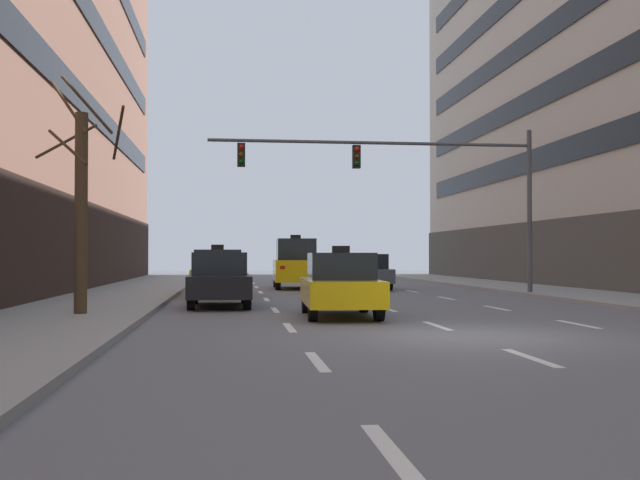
{
  "coord_description": "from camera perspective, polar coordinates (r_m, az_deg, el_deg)",
  "views": [
    {
      "loc": [
        -4.39,
        -13.53,
        1.51
      ],
      "look_at": [
        0.08,
        23.57,
        2.28
      ],
      "focal_mm": 41.84,
      "sensor_mm": 36.0,
      "label": 1
    }
  ],
  "objects": [
    {
      "name": "car_driving_2",
      "position": [
        22.07,
        -7.69,
        -3.05
      ],
      "size": [
        1.82,
        4.27,
        1.59
      ],
      "color": "black",
      "rests_on": "ground"
    },
    {
      "name": "lane_stripe_l1_s5",
      "position": [
        20.62,
        -3.45,
        -5.37
      ],
      "size": [
        0.16,
        2.0,
        0.01
      ],
      "primitive_type": "cube",
      "color": "silver",
      "rests_on": "ground"
    },
    {
      "name": "lane_stripe_l3_s9",
      "position": [
        41.26,
        3.7,
        -3.27
      ],
      "size": [
        0.16,
        2.0,
        0.01
      ],
      "primitive_type": "cube",
      "color": "silver",
      "rests_on": "ground"
    },
    {
      "name": "lane_stripe_l1_s7",
      "position": [
        30.59,
        -4.57,
        -4.0
      ],
      "size": [
        0.16,
        2.0,
        0.01
      ],
      "primitive_type": "cube",
      "color": "silver",
      "rests_on": "ground"
    },
    {
      "name": "lane_stripe_l2_s9",
      "position": [
        40.8,
        -0.68,
        -3.3
      ],
      "size": [
        0.16,
        2.0,
        0.01
      ],
      "primitive_type": "cube",
      "color": "silver",
      "rests_on": "ground"
    },
    {
      "name": "lane_stripe_l2_s4",
      "position": [
        16.21,
        8.94,
        -6.49
      ],
      "size": [
        0.16,
        2.0,
        0.01
      ],
      "primitive_type": "cube",
      "color": "silver",
      "rests_on": "ground"
    },
    {
      "name": "lane_stripe_l3_s6",
      "position": [
        26.67,
        9.63,
        -4.4
      ],
      "size": [
        0.16,
        2.0,
        0.01
      ],
      "primitive_type": "cube",
      "color": "silver",
      "rests_on": "ground"
    },
    {
      "name": "lane_stripe_l1_s6",
      "position": [
        25.6,
        -4.12,
        -4.55
      ],
      "size": [
        0.16,
        2.0,
        0.01
      ],
      "primitive_type": "cube",
      "color": "silver",
      "rests_on": "ground"
    },
    {
      "name": "lane_stripe_l2_s5",
      "position": [
        21.05,
        5.21,
        -5.28
      ],
      "size": [
        0.16,
        2.0,
        0.01
      ],
      "primitive_type": "cube",
      "color": "silver",
      "rests_on": "ground"
    },
    {
      "name": "lane_stripe_l2_s3",
      "position": [
        11.51,
        15.81,
        -8.65
      ],
      "size": [
        0.16,
        2.0,
        0.01
      ],
      "primitive_type": "cube",
      "color": "silver",
      "rests_on": "ground"
    },
    {
      "name": "lane_stripe_l1_s2",
      "position": [
        5.86,
        5.66,
        -16.04
      ],
      "size": [
        0.16,
        2.0,
        0.01
      ],
      "primitive_type": "cube",
      "color": "silver",
      "rests_on": "ground"
    },
    {
      "name": "lane_stripe_l3_s8",
      "position": [
        36.36,
        5.15,
        -3.55
      ],
      "size": [
        0.16,
        2.0,
        0.01
      ],
      "primitive_type": "cube",
      "color": "silver",
      "rests_on": "ground"
    },
    {
      "name": "taxi_driving_1",
      "position": [
        33.91,
        -1.88,
        -1.84
      ],
      "size": [
        2.09,
        4.71,
        2.44
      ],
      "color": "black",
      "rests_on": "ground"
    },
    {
      "name": "lane_stripe_l2_s7",
      "position": [
        30.88,
        1.32,
        -3.98
      ],
      "size": [
        0.16,
        2.0,
        0.01
      ],
      "primitive_type": "cube",
      "color": "silver",
      "rests_on": "ground"
    },
    {
      "name": "taxi_driving_0",
      "position": [
        27.7,
        -7.86,
        -2.54
      ],
      "size": [
        2.03,
        4.62,
        1.9
      ],
      "color": "black",
      "rests_on": "ground"
    },
    {
      "name": "ground_plane",
      "position": [
        14.3,
        11.14,
        -7.21
      ],
      "size": [
        120.0,
        120.0,
        0.0
      ],
      "primitive_type": "plane",
      "color": "slate"
    },
    {
      "name": "lane_stripe_l3_s7",
      "position": [
        31.49,
        7.04,
        -3.92
      ],
      "size": [
        0.16,
        2.0,
        0.01
      ],
      "primitive_type": "cube",
      "color": "silver",
      "rests_on": "ground"
    },
    {
      "name": "lane_stripe_l3_s5",
      "position": [
        21.93,
        13.36,
        -5.09
      ],
      "size": [
        0.16,
        2.0,
        0.01
      ],
      "primitive_type": "cube",
      "color": "silver",
      "rests_on": "ground"
    },
    {
      "name": "lane_stripe_l1_s8",
      "position": [
        35.58,
        -4.89,
        -3.61
      ],
      "size": [
        0.16,
        2.0,
        0.01
      ],
      "primitive_type": "cube",
      "color": "silver",
      "rests_on": "ground"
    },
    {
      "name": "traffic_signal_0",
      "position": [
        27.68,
        7.21,
        5.1
      ],
      "size": [
        12.03,
        0.35,
        6.07
      ],
      "color": "#4C4C51",
      "rests_on": "sidewalk_right"
    },
    {
      "name": "lane_stripe_l3_s10",
      "position": [
        46.18,
        2.56,
        -3.05
      ],
      "size": [
        0.16,
        2.0,
        0.01
      ],
      "primitive_type": "cube",
      "color": "silver",
      "rests_on": "ground"
    },
    {
      "name": "lane_stripe_l2_s8",
      "position": [
        35.83,
        0.18,
        -3.59
      ],
      "size": [
        0.16,
        2.0,
        0.01
      ],
      "primitive_type": "cube",
      "color": "silver",
      "rests_on": "ground"
    },
    {
      "name": "taxi_driving_4",
      "position": [
        18.31,
        1.56,
        -3.48
      ],
      "size": [
        1.92,
        4.25,
        1.74
      ],
      "color": "black",
      "rests_on": "ground"
    },
    {
      "name": "sidewalk_left",
      "position": [
        14.15,
        -22.97,
        -6.92
      ],
      "size": [
        3.91,
        80.0,
        0.14
      ],
      "primitive_type": "cube",
      "color": "gray",
      "rests_on": "ground"
    },
    {
      "name": "lane_stripe_l1_s3",
      "position": [
        10.71,
        -0.23,
        -9.26
      ],
      "size": [
        0.16,
        2.0,
        0.01
      ],
      "primitive_type": "cube",
      "color": "silver",
      "rests_on": "ground"
    },
    {
      "name": "lane_stripe_l1_s9",
      "position": [
        40.58,
        -5.14,
        -3.31
      ],
      "size": [
        0.16,
        2.0,
        0.01
      ],
      "primitive_type": "cube",
      "color": "silver",
      "rests_on": "ground"
    },
    {
      "name": "lane_stripe_l1_s4",
      "position": [
        15.65,
        -2.36,
        -6.7
      ],
      "size": [
        0.16,
        2.0,
        0.01
      ],
      "primitive_type": "cube",
      "color": "silver",
      "rests_on": "ground"
    },
    {
      "name": "lane_stripe_l1_s10",
      "position": [
        45.57,
        -5.32,
        -3.07
      ],
      "size": [
        0.16,
        2.0,
        0.01
      ],
      "primitive_type": "cube",
      "color": "silver",
      "rests_on": "ground"
    },
    {
      "name": "lane_stripe_l2_s6",
      "position": [
        25.95,
        2.9,
        -4.51
      ],
      "size": [
        0.16,
        2.0,
        0.01
      ],
      "primitive_type": "cube",
      "color": "silver",
      "rests_on": "ground"
    },
    {
      "name": "lane_stripe_l3_s4",
      "position": [
        17.33,
        19.11,
        -6.1
      ],
      "size": [
        0.16,
        2.0,
        0.01
      ],
      "primitive_type": "cube",
      "color": "silver",
      "rests_on": "ground"
    },
    {
      "name": "car_driving_3",
      "position": [
        33.21,
        3.68,
        -2.45
      ],
      "size": [
        1.92,
        4.25,
        1.57
      ],
      "color": "black",
      "rests_on": "ground"
    },
    {
      "name": "street_tree_0",
      "position": [
        18.46,
        -17.79,
        2.54
      ],
      "size": [
        2.19,
        1.91,
        5.45
      ],
      "color": "#4C3823",
      "rests_on": "sidewalk_left"
    },
    {
      "name": "lane_stripe_l2_s10",
      "position": [
        45.77,
        -1.36,
        -3.07
      ],
      "size": [
        0.16,
        2.0,
        0.01
      ],
      "primitive_type": "cube",
      "color": "silver",
      "rests_on": "ground"
    }
  ]
}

